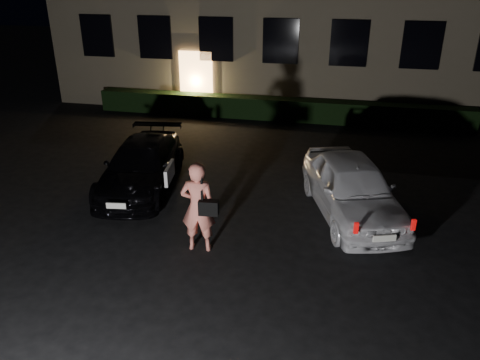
# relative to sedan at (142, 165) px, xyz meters

# --- Properties ---
(ground) EXTENTS (80.00, 80.00, 0.00)m
(ground) POSITION_rel_sedan_xyz_m (2.65, -3.22, -0.63)
(ground) COLOR black
(ground) RESTS_ON ground
(hedge) EXTENTS (15.00, 0.70, 0.85)m
(hedge) POSITION_rel_sedan_xyz_m (2.65, 7.28, -0.21)
(hedge) COLOR black
(hedge) RESTS_ON ground
(sedan) EXTENTS (2.40, 4.56, 1.26)m
(sedan) POSITION_rel_sedan_xyz_m (0.00, 0.00, 0.00)
(sedan) COLOR black
(sedan) RESTS_ON ground
(hatch) EXTENTS (2.97, 4.54, 1.44)m
(hatch) POSITION_rel_sedan_xyz_m (5.61, -0.40, 0.09)
(hatch) COLOR white
(hatch) RESTS_ON ground
(man) EXTENTS (0.86, 0.55, 1.99)m
(man) POSITION_rel_sedan_xyz_m (2.47, -2.71, 0.37)
(man) COLOR #DF7766
(man) RESTS_ON ground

